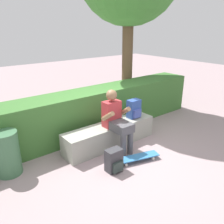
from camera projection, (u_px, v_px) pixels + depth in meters
name	position (u px, v px, depth m)	size (l,w,h in m)	color
ground_plane	(122.00, 151.00, 4.65)	(24.00, 24.00, 0.00)	gray
bench_main	(110.00, 135.00, 4.85)	(2.05, 0.46, 0.45)	#9A9C90
person_skater	(116.00, 119.00, 4.53)	(0.49, 0.62, 1.20)	#B73338
skateboard_near_person	(138.00, 157.00, 4.31)	(0.82, 0.42, 0.09)	teal
backpack_on_bench	(134.00, 109.00, 5.07)	(0.28, 0.23, 0.40)	#2D4C99
backpack_on_ground	(114.00, 161.00, 3.98)	(0.28, 0.23, 0.40)	#333338
hedge_row	(96.00, 110.00, 5.47)	(5.69, 0.73, 0.99)	#3A6D2F
trash_bin	(7.00, 153.00, 3.85)	(0.41, 0.41, 0.76)	#3D6B47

